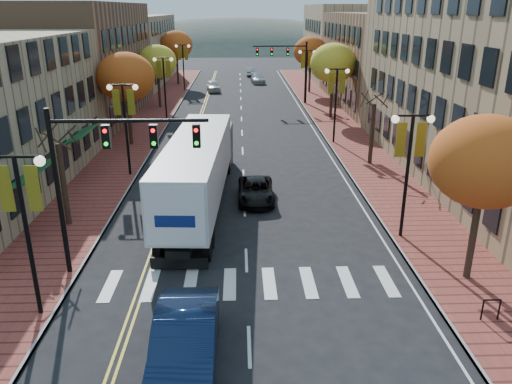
{
  "coord_description": "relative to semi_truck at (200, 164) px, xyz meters",
  "views": [
    {
      "loc": [
        -0.25,
        -15.66,
        10.48
      ],
      "look_at": [
        0.52,
        6.74,
        2.2
      ],
      "focal_mm": 35.0,
      "sensor_mm": 36.0,
      "label": 1
    }
  ],
  "objects": [
    {
      "name": "lamp_left_a",
      "position": [
        -5.07,
        -10.78,
        1.9
      ],
      "size": [
        1.96,
        0.36,
        6.05
      ],
      "color": "black",
      "rests_on": "ground"
    },
    {
      "name": "lamp_left_b",
      "position": [
        -5.07,
        5.22,
        1.9
      ],
      "size": [
        1.96,
        0.36,
        6.05
      ],
      "color": "black",
      "rests_on": "ground"
    },
    {
      "name": "traffic_mast_near",
      "position": [
        -3.04,
        -7.78,
        2.53
      ],
      "size": [
        6.1,
        0.35,
        7.0
      ],
      "color": "black",
      "rests_on": "ground"
    },
    {
      "name": "tree_left_b",
      "position": [
        -6.57,
        13.22,
        3.05
      ],
      "size": [
        4.48,
        4.48,
        7.21
      ],
      "color": "#382619",
      "rests_on": "sidewalk_left"
    },
    {
      "name": "navy_sedan",
      "position": [
        0.46,
        -13.76,
        -1.5
      ],
      "size": [
        1.93,
        5.45,
        1.79
      ],
      "primitive_type": "imported",
      "rotation": [
        0.0,
        0.0,
        0.01
      ],
      "color": "#0D1935",
      "rests_on": "ground"
    },
    {
      "name": "car_far_silver",
      "position": [
        5.06,
        48.7,
        -1.71
      ],
      "size": [
        2.2,
        4.78,
        1.35
      ],
      "primitive_type": "imported",
      "rotation": [
        0.0,
        0.0,
        0.07
      ],
      "color": "#ACACB3",
      "rests_on": "ground"
    },
    {
      "name": "tree_right_d",
      "position": [
        11.43,
        39.22,
        2.9
      ],
      "size": [
        4.35,
        4.35,
        7.0
      ],
      "color": "#382619",
      "rests_on": "sidewalk_right"
    },
    {
      "name": "building_right_mid",
      "position": [
        20.93,
        31.22,
        2.61
      ],
      "size": [
        15.0,
        24.0,
        10.0
      ],
      "primitive_type": "cube",
      "color": "brown",
      "rests_on": "ground"
    },
    {
      "name": "tree_left_c",
      "position": [
        -6.57,
        29.22,
        2.66
      ],
      "size": [
        4.16,
        4.16,
        6.69
      ],
      "color": "#382619",
      "rests_on": "sidewalk_left"
    },
    {
      "name": "building_left_mid",
      "position": [
        -14.57,
        25.22,
        3.11
      ],
      "size": [
        12.0,
        24.0,
        11.0
      ],
      "primitive_type": "cube",
      "color": "brown",
      "rests_on": "ground"
    },
    {
      "name": "car_far_white",
      "position": [
        -1.18,
        41.03,
        -1.67
      ],
      "size": [
        2.22,
        4.44,
        1.45
      ],
      "primitive_type": "imported",
      "rotation": [
        0.0,
        0.0,
        0.12
      ],
      "color": "silver",
      "rests_on": "ground"
    },
    {
      "name": "tree_right_b",
      "position": [
        11.43,
        7.22,
        -0.14
      ],
      "size": [
        0.28,
        0.28,
        4.2
      ],
      "color": "#382619",
      "rests_on": "sidewalk_right"
    },
    {
      "name": "car_far_oncoming",
      "position": [
        4.12,
        57.25,
        -1.74
      ],
      "size": [
        1.56,
        4.02,
        1.31
      ],
      "primitive_type": "imported",
      "rotation": [
        0.0,
        0.0,
        3.19
      ],
      "color": "#AFB0B7",
      "rests_on": "ground"
    },
    {
      "name": "tree_right_a",
      "position": [
        11.43,
        -8.78,
        2.66
      ],
      "size": [
        4.16,
        4.16,
        6.69
      ],
      "color": "#382619",
      "rests_on": "sidewalk_right"
    },
    {
      "name": "traffic_mast_far",
      "position": [
        7.91,
        31.22,
        2.53
      ],
      "size": [
        6.1,
        0.34,
        7.0
      ],
      "color": "black",
      "rests_on": "ground"
    },
    {
      "name": "lamp_right_a",
      "position": [
        9.93,
        -4.78,
        1.9
      ],
      "size": [
        1.96,
        0.36,
        6.05
      ],
      "color": "black",
      "rests_on": "ground"
    },
    {
      "name": "lamp_right_b",
      "position": [
        9.93,
        13.22,
        1.9
      ],
      "size": [
        1.96,
        0.36,
        6.05
      ],
      "color": "black",
      "rests_on": "ground"
    },
    {
      "name": "building_right_far",
      "position": [
        20.93,
        53.22,
        3.11
      ],
      "size": [
        15.0,
        20.0,
        11.0
      ],
      "primitive_type": "cube",
      "color": "#9E8966",
      "rests_on": "ground"
    },
    {
      "name": "lamp_left_d",
      "position": [
        -5.07,
        41.22,
        1.9
      ],
      "size": [
        1.96,
        0.36,
        6.05
      ],
      "color": "black",
      "rests_on": "ground"
    },
    {
      "name": "sidewalk_right",
      "position": [
        11.43,
        21.72,
        -2.32
      ],
      "size": [
        4.0,
        85.0,
        0.15
      ],
      "primitive_type": "cube",
      "color": "brown",
      "rests_on": "ground"
    },
    {
      "name": "semi_truck",
      "position": [
        0.0,
        0.0,
        0.0
      ],
      "size": [
        3.49,
        16.48,
        4.09
      ],
      "rotation": [
        0.0,
        0.0,
        -0.05
      ],
      "color": "black",
      "rests_on": "ground"
    },
    {
      "name": "lamp_left_c",
      "position": [
        -5.07,
        23.22,
        1.9
      ],
      "size": [
        1.96,
        0.36,
        6.05
      ],
      "color": "black",
      "rests_on": "ground"
    },
    {
      "name": "sidewalk_left",
      "position": [
        -6.57,
        21.72,
        -2.32
      ],
      "size": [
        4.0,
        85.0,
        0.15
      ],
      "primitive_type": "cube",
      "color": "brown",
      "rests_on": "ground"
    },
    {
      "name": "black_suv",
      "position": [
        3.11,
        0.49,
        -1.78
      ],
      "size": [
        2.05,
        4.41,
        1.22
      ],
      "primitive_type": "imported",
      "rotation": [
        0.0,
        0.0,
        -0.01
      ],
      "color": "black",
      "rests_on": "ground"
    },
    {
      "name": "building_left_far",
      "position": [
        -14.57,
        50.22,
        2.36
      ],
      "size": [
        12.0,
        26.0,
        9.5
      ],
      "primitive_type": "cube",
      "color": "#9E8966",
      "rests_on": "ground"
    },
    {
      "name": "tree_right_c",
      "position": [
        11.43,
        23.22,
        3.05
      ],
      "size": [
        4.48,
        4.48,
        7.21
      ],
      "color": "#382619",
      "rests_on": "sidewalk_right"
    },
    {
      "name": "ground",
      "position": [
        2.43,
        -10.78,
        -2.39
      ],
      "size": [
        200.0,
        200.0,
        0.0
      ],
      "primitive_type": "plane",
      "color": "black",
      "rests_on": "ground"
    },
    {
      "name": "tree_left_d",
      "position": [
        -6.57,
        47.22,
        3.21
      ],
      "size": [
        4.61,
        4.61,
        7.42
      ],
      "color": "#382619",
      "rests_on": "sidewalk_left"
    },
    {
      "name": "tree_left_a",
      "position": [
        -6.57,
        -2.78,
        -0.14
      ],
      "size": [
        0.28,
        0.28,
        4.2
      ],
      "color": "#382619",
      "rests_on": "sidewalk_left"
    },
    {
      "name": "lamp_right_c",
      "position": [
        9.93,
        31.22,
        1.9
      ],
      "size": [
        1.96,
        0.36,
        6.05
      ],
      "color": "black",
      "rests_on": "ground"
    }
  ]
}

